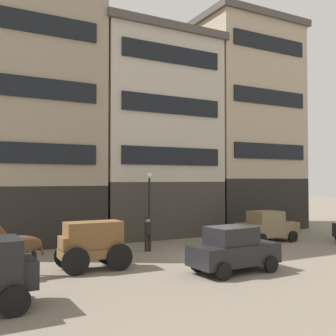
% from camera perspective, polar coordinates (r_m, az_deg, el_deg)
% --- Properties ---
extents(ground_plane, '(120.00, 120.00, 0.00)m').
position_cam_1_polar(ground_plane, '(19.10, 7.89, -12.88)').
color(ground_plane, slate).
extents(building_far_left, '(10.01, 6.97, 17.74)m').
position_cam_1_polar(building_far_left, '(25.65, -21.24, 10.12)').
color(building_far_left, black).
rests_on(building_far_left, ground_plane).
extents(building_center_left, '(8.59, 6.97, 13.67)m').
position_cam_1_polar(building_center_left, '(27.83, -2.60, 4.85)').
color(building_center_left, '#38332D').
rests_on(building_center_left, ground_plane).
extents(building_center_right, '(8.19, 6.97, 16.05)m').
position_cam_1_polar(building_center_right, '(32.24, 10.48, 6.10)').
color(building_center_right, black).
rests_on(building_center_right, ground_plane).
extents(cargo_wagon, '(2.92, 1.54, 1.98)m').
position_cam_1_polar(cargo_wagon, '(16.96, -10.84, -10.36)').
color(cargo_wagon, brown).
rests_on(cargo_wagon, ground_plane).
extents(draft_horse, '(2.34, 0.62, 2.30)m').
position_cam_1_polar(draft_horse, '(16.31, -20.94, -10.19)').
color(draft_horse, '#513823').
rests_on(draft_horse, ground_plane).
extents(sedan_dark, '(3.71, 1.87, 1.83)m').
position_cam_1_polar(sedan_dark, '(24.83, 14.02, -8.11)').
color(sedan_dark, '#7A6B4C').
rests_on(sedan_dark, ground_plane).
extents(sedan_parked_curb, '(3.78, 2.01, 1.83)m').
position_cam_1_polar(sedan_parked_curb, '(16.53, 9.34, -11.42)').
color(sedan_parked_curb, black).
rests_on(sedan_parked_curb, ground_plane).
extents(pedestrian_officer, '(0.47, 0.47, 1.79)m').
position_cam_1_polar(pedestrian_officer, '(20.92, -2.89, -9.19)').
color(pedestrian_officer, black).
rests_on(pedestrian_officer, ground_plane).
extents(streetlamp_curbside, '(0.32, 0.32, 4.12)m').
position_cam_1_polar(streetlamp_curbside, '(23.06, -2.69, -4.27)').
color(streetlamp_curbside, black).
rests_on(streetlamp_curbside, ground_plane).
extents(fire_hydrant_curbside, '(0.24, 0.24, 0.83)m').
position_cam_1_polar(fire_hydrant_curbside, '(29.90, 17.43, -7.91)').
color(fire_hydrant_curbside, maroon).
rests_on(fire_hydrant_curbside, ground_plane).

